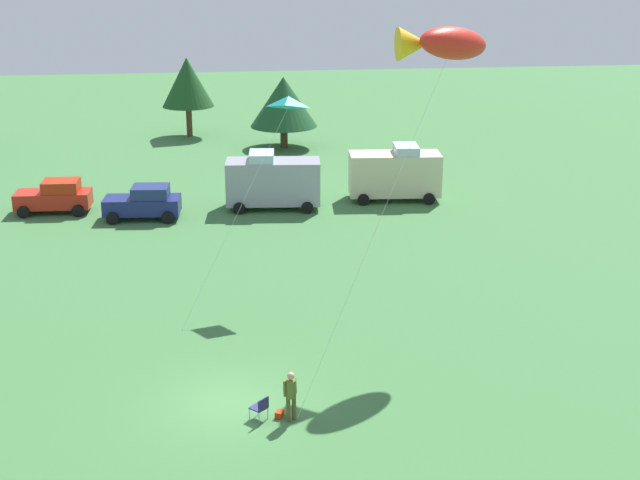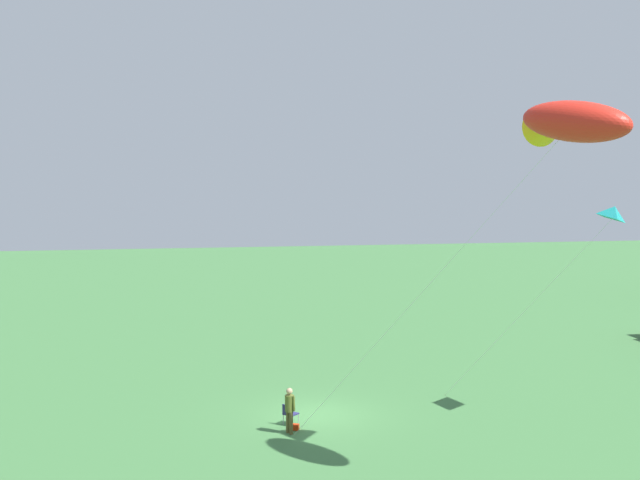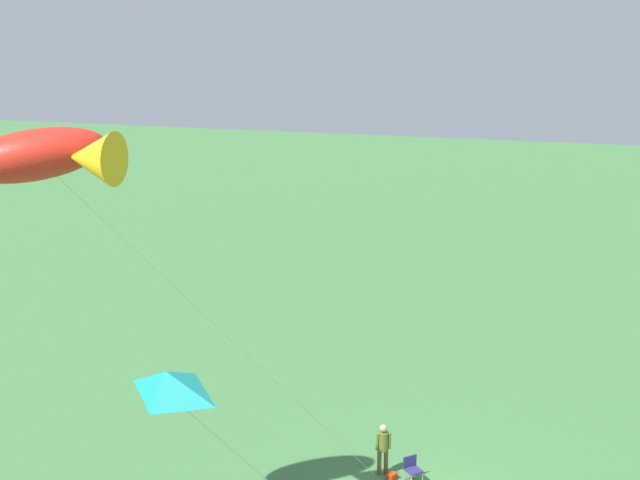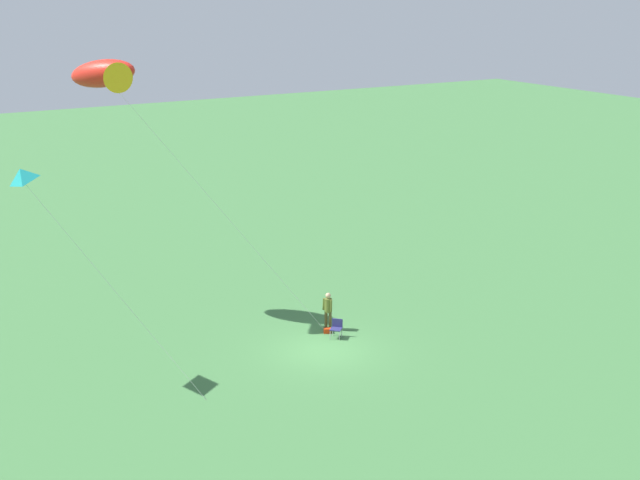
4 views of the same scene
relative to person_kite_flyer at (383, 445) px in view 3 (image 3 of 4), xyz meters
The scene contains 5 objects.
person_kite_flyer is the anchor object (origin of this frame).
folding_chair 1.13m from the person_kite_flyer, behind, with size 0.68×0.68×0.82m.
backpack_on_grass 1.01m from the person_kite_flyer, 145.10° to the left, with size 0.32×0.22×0.22m, color red.
kite_large_fish 14.22m from the person_kite_flyer, 48.87° to the left, with size 8.57×8.92×12.04m.
kite_delta_teal 14.53m from the person_kite_flyer, 84.96° to the left, with size 5.67×5.67×8.63m.
Camera 3 is at (-3.49, 24.00, 14.51)m, focal length 50.00 mm.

